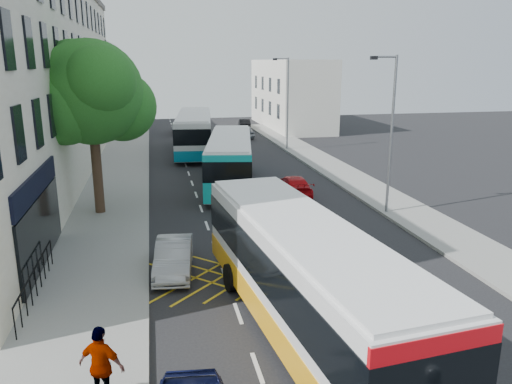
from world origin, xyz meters
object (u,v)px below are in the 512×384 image
red_hatchback (293,186)px  distant_car_grey (184,127)px  lamp_near (390,127)px  parked_car_silver (174,257)px  pedestrian_far (102,366)px  street_tree (90,94)px  distant_car_dark (244,124)px  bus_mid (230,160)px  bus_near (304,276)px  bus_far (194,132)px  distant_car_silver (243,131)px  lamp_far (287,99)px

red_hatchback → distant_car_grey: (-4.70, 27.85, 0.14)m
lamp_near → parked_car_silver: bearing=-154.7°
pedestrian_far → street_tree: bearing=-57.3°
distant_car_grey → distant_car_dark: distant_car_grey is taller
bus_mid → distant_car_dark: size_ratio=3.24×
bus_near → parked_car_silver: (-3.57, 5.12, -1.15)m
pedestrian_far → bus_far: bearing=-71.4°
street_tree → distant_car_silver: (12.24, 25.31, -5.59)m
distant_car_dark → lamp_far: bearing=100.2°
street_tree → lamp_near: size_ratio=1.10×
red_hatchback → lamp_far: bearing=-101.4°
lamp_far → bus_far: size_ratio=0.64×
distant_car_dark → distant_car_silver: bearing=84.7°
bus_far → pedestrian_far: bus_far is taller
bus_near → distant_car_dark: bus_near is taller
street_tree → red_hatchback: size_ratio=2.12×
lamp_near → lamp_far: same height
distant_car_silver → pedestrian_far: 42.49m
distant_car_grey → distant_car_silver: distant_car_grey is taller
distant_car_dark → pedestrian_far: pedestrian_far is taller
street_tree → parked_car_silver: bearing=-67.3°
bus_mid → distant_car_silver: size_ratio=2.86×
lamp_near → distant_car_dark: 35.53m
bus_mid → bus_near: bearing=-81.7°
bus_near → distant_car_grey: (-0.70, 42.96, -1.04)m
bus_near → bus_mid: bearing=81.8°
distant_car_grey → distant_car_silver: bearing=-35.1°
lamp_near → pedestrian_far: 18.74m
parked_car_silver → pedestrian_far: bearing=-98.5°
lamp_near → bus_near: bearing=-126.3°
bus_far → distant_car_grey: bus_far is taller
bus_mid → bus_far: bus_far is taller
parked_car_silver → red_hatchback: (7.57, 10.00, -0.03)m
bus_mid → distant_car_dark: bus_mid is taller
distant_car_grey → pedestrian_far: bearing=-95.4°
lamp_near → pedestrian_far: (-13.20, -12.83, -3.49)m
lamp_near → street_tree: bearing=168.6°
distant_car_grey → pedestrian_far: 45.62m
bus_far → distant_car_grey: (-0.15, 12.32, -1.09)m
lamp_far → distant_car_dark: 15.84m
lamp_far → distant_car_grey: size_ratio=1.50×
lamp_far → bus_mid: 14.30m
bus_near → distant_car_silver: (5.20, 38.71, -1.08)m
bus_far → distant_car_dark: bus_far is taller
lamp_near → parked_car_silver: 13.06m
lamp_near → distant_car_dark: lamp_near is taller
street_tree → lamp_far: 22.57m
lamp_near → distant_car_dark: bearing=91.6°
street_tree → distant_car_silver: 28.66m
street_tree → bus_mid: street_tree is taller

